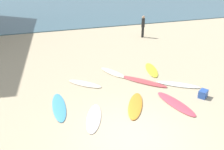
{
  "coord_description": "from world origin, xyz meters",
  "views": [
    {
      "loc": [
        -3.0,
        -6.19,
        5.34
      ],
      "look_at": [
        0.93,
        4.55,
        0.3
      ],
      "focal_mm": 38.7,
      "sensor_mm": 36.0,
      "label": 1
    }
  ],
  "objects_px": {
    "surfboard_3": "(94,118)",
    "surfboard_7": "(113,72)",
    "surfboard_5": "(135,105)",
    "surfboard_6": "(85,84)",
    "surfboard_0": "(175,103)",
    "beach_cooler": "(203,94)",
    "surfboard_2": "(152,70)",
    "surfboard_4": "(178,84)",
    "surfboard_1": "(59,107)",
    "surfboard_8": "(143,81)",
    "beachgoer_near": "(143,25)"
  },
  "relations": [
    {
      "from": "surfboard_3",
      "to": "surfboard_7",
      "type": "bearing_deg",
      "value": -98.46
    },
    {
      "from": "surfboard_1",
      "to": "surfboard_5",
      "type": "height_order",
      "value": "surfboard_5"
    },
    {
      "from": "surfboard_4",
      "to": "surfboard_8",
      "type": "bearing_deg",
      "value": 96.71
    },
    {
      "from": "surfboard_6",
      "to": "beach_cooler",
      "type": "bearing_deg",
      "value": -77.48
    },
    {
      "from": "surfboard_2",
      "to": "surfboard_7",
      "type": "relative_size",
      "value": 1.12
    },
    {
      "from": "surfboard_0",
      "to": "beachgoer_near",
      "type": "height_order",
      "value": "beachgoer_near"
    },
    {
      "from": "beach_cooler",
      "to": "beachgoer_near",
      "type": "bearing_deg",
      "value": 78.07
    },
    {
      "from": "surfboard_2",
      "to": "surfboard_3",
      "type": "xyz_separation_m",
      "value": [
        -4.47,
        -3.55,
        -0.01
      ]
    },
    {
      "from": "surfboard_6",
      "to": "beachgoer_near",
      "type": "distance_m",
      "value": 10.07
    },
    {
      "from": "surfboard_0",
      "to": "beach_cooler",
      "type": "xyz_separation_m",
      "value": [
        1.51,
        0.1,
        0.14
      ]
    },
    {
      "from": "surfboard_4",
      "to": "beach_cooler",
      "type": "relative_size",
      "value": 4.79
    },
    {
      "from": "surfboard_1",
      "to": "surfboard_6",
      "type": "relative_size",
      "value": 1.25
    },
    {
      "from": "surfboard_2",
      "to": "surfboard_5",
      "type": "height_order",
      "value": "surfboard_5"
    },
    {
      "from": "beachgoer_near",
      "to": "surfboard_4",
      "type": "bearing_deg",
      "value": 32.93
    },
    {
      "from": "surfboard_8",
      "to": "beachgoer_near",
      "type": "distance_m",
      "value": 9.05
    },
    {
      "from": "surfboard_6",
      "to": "surfboard_8",
      "type": "bearing_deg",
      "value": -58.75
    },
    {
      "from": "surfboard_3",
      "to": "surfboard_5",
      "type": "height_order",
      "value": "surfboard_5"
    },
    {
      "from": "surfboard_7",
      "to": "surfboard_8",
      "type": "distance_m",
      "value": 1.94
    },
    {
      "from": "surfboard_7",
      "to": "surfboard_1",
      "type": "bearing_deg",
      "value": -164.37
    },
    {
      "from": "surfboard_4",
      "to": "surfboard_5",
      "type": "bearing_deg",
      "value": 149.95
    },
    {
      "from": "surfboard_1",
      "to": "beach_cooler",
      "type": "height_order",
      "value": "beach_cooler"
    },
    {
      "from": "surfboard_1",
      "to": "surfboard_2",
      "type": "distance_m",
      "value": 6.05
    },
    {
      "from": "surfboard_6",
      "to": "surfboard_7",
      "type": "bearing_deg",
      "value": -18.93
    },
    {
      "from": "surfboard_4",
      "to": "surfboard_6",
      "type": "relative_size",
      "value": 1.12
    },
    {
      "from": "surfboard_2",
      "to": "surfboard_6",
      "type": "distance_m",
      "value": 4.08
    },
    {
      "from": "surfboard_8",
      "to": "beach_cooler",
      "type": "xyz_separation_m",
      "value": [
        1.81,
        -2.37,
        0.13
      ]
    },
    {
      "from": "surfboard_3",
      "to": "surfboard_1",
      "type": "bearing_deg",
      "value": -27.43
    },
    {
      "from": "surfboard_2",
      "to": "surfboard_3",
      "type": "height_order",
      "value": "surfboard_2"
    },
    {
      "from": "surfboard_4",
      "to": "surfboard_6",
      "type": "bearing_deg",
      "value": 107.55
    },
    {
      "from": "beachgoer_near",
      "to": "surfboard_6",
      "type": "bearing_deg",
      "value": 5.24
    },
    {
      "from": "surfboard_6",
      "to": "surfboard_7",
      "type": "xyz_separation_m",
      "value": [
        1.83,
        0.84,
        0.01
      ]
    },
    {
      "from": "surfboard_2",
      "to": "beachgoer_near",
      "type": "height_order",
      "value": "beachgoer_near"
    },
    {
      "from": "surfboard_5",
      "to": "surfboard_8",
      "type": "distance_m",
      "value": 2.46
    },
    {
      "from": "surfboard_0",
      "to": "surfboard_4",
      "type": "relative_size",
      "value": 1.08
    },
    {
      "from": "surfboard_0",
      "to": "surfboard_7",
      "type": "height_order",
      "value": "surfboard_7"
    },
    {
      "from": "surfboard_7",
      "to": "surfboard_5",
      "type": "bearing_deg",
      "value": -117.4
    },
    {
      "from": "surfboard_7",
      "to": "surfboard_3",
      "type": "bearing_deg",
      "value": -141.94
    },
    {
      "from": "surfboard_7",
      "to": "beachgoer_near",
      "type": "distance_m",
      "value": 8.24
    },
    {
      "from": "surfboard_2",
      "to": "surfboard_5",
      "type": "relative_size",
      "value": 0.97
    },
    {
      "from": "surfboard_6",
      "to": "surfboard_8",
      "type": "distance_m",
      "value": 2.99
    },
    {
      "from": "surfboard_7",
      "to": "surfboard_8",
      "type": "relative_size",
      "value": 0.74
    },
    {
      "from": "surfboard_7",
      "to": "surfboard_6",
      "type": "bearing_deg",
      "value": -177.48
    },
    {
      "from": "surfboard_6",
      "to": "surfboard_2",
      "type": "bearing_deg",
      "value": -37.19
    },
    {
      "from": "surfboard_6",
      "to": "surfboard_4",
      "type": "bearing_deg",
      "value": -65.02
    },
    {
      "from": "surfboard_3",
      "to": "surfboard_2",
      "type": "bearing_deg",
      "value": -120.25
    },
    {
      "from": "surfboard_1",
      "to": "surfboard_3",
      "type": "bearing_deg",
      "value": -44.73
    },
    {
      "from": "surfboard_3",
      "to": "beachgoer_near",
      "type": "xyz_separation_m",
      "value": [
        7.32,
        10.37,
        0.99
      ]
    },
    {
      "from": "surfboard_2",
      "to": "surfboard_4",
      "type": "height_order",
      "value": "surfboard_4"
    },
    {
      "from": "surfboard_1",
      "to": "surfboard_8",
      "type": "distance_m",
      "value": 4.56
    },
    {
      "from": "surfboard_3",
      "to": "surfboard_5",
      "type": "distance_m",
      "value": 1.94
    }
  ]
}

